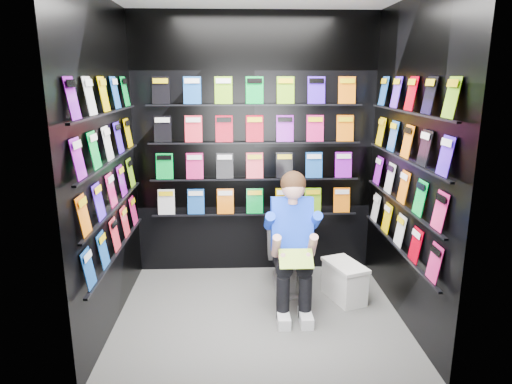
{
  "coord_description": "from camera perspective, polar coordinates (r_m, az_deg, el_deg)",
  "views": [
    {
      "loc": [
        -0.18,
        -3.53,
        1.99
      ],
      "look_at": [
        -0.02,
        0.15,
        1.05
      ],
      "focal_mm": 32.0,
      "sensor_mm": 36.0,
      "label": 1
    }
  ],
  "objects": [
    {
      "name": "comics_back",
      "position": [
        4.56,
        -0.17,
        5.61
      ],
      "size": [
        2.1,
        0.06,
        1.37
      ],
      "primitive_type": null,
      "color": "#D21F6C",
      "rests_on": "wall_back"
    },
    {
      "name": "wall_right",
      "position": [
        3.85,
        18.6,
        3.2
      ],
      "size": [
        0.04,
        2.0,
        2.6
      ],
      "primitive_type": "cube",
      "color": "black",
      "rests_on": "floor"
    },
    {
      "name": "wall_front",
      "position": [
        2.63,
        1.51,
        -0.94
      ],
      "size": [
        2.4,
        0.04,
        2.6
      ],
      "primitive_type": "cube",
      "color": "black",
      "rests_on": "floor"
    },
    {
      "name": "held_comic",
      "position": [
        3.68,
        5.04,
        -8.32
      ],
      "size": [
        0.27,
        0.16,
        0.11
      ],
      "primitive_type": "cube",
      "rotation": [
        -0.96,
        0.0,
        -0.01
      ],
      "color": "green",
      "rests_on": "reader"
    },
    {
      "name": "longbox",
      "position": [
        4.32,
        10.97,
        -11.08
      ],
      "size": [
        0.36,
        0.48,
        0.32
      ],
      "primitive_type": "cube",
      "rotation": [
        0.0,
        0.0,
        0.34
      ],
      "color": "white",
      "rests_on": "floor"
    },
    {
      "name": "longbox_lid",
      "position": [
        4.25,
        11.08,
        -8.96
      ],
      "size": [
        0.39,
        0.5,
        0.03
      ],
      "primitive_type": "cube",
      "rotation": [
        0.0,
        0.0,
        0.34
      ],
      "color": "white",
      "rests_on": "longbox"
    },
    {
      "name": "comics_right",
      "position": [
        3.84,
        18.18,
        3.28
      ],
      "size": [
        0.06,
        1.7,
        1.37
      ],
      "primitive_type": null,
      "color": "#D21F6C",
      "rests_on": "wall_right"
    },
    {
      "name": "reader",
      "position": [
        3.95,
        4.44,
        -4.17
      ],
      "size": [
        0.49,
        0.71,
        1.3
      ],
      "primitive_type": null,
      "rotation": [
        0.0,
        0.0,
        -0.01
      ],
      "color": "#0A34EA",
      "rests_on": "toilet"
    },
    {
      "name": "toilet",
      "position": [
        4.43,
        3.77,
        -7.25
      ],
      "size": [
        0.43,
        0.75,
        0.73
      ],
      "primitive_type": "imported",
      "rotation": [
        0.0,
        0.0,
        3.13
      ],
      "color": "white",
      "rests_on": "floor"
    },
    {
      "name": "floor",
      "position": [
        4.06,
        0.4,
        -15.12
      ],
      "size": [
        2.4,
        2.4,
        0.0
      ],
      "primitive_type": "plane",
      "color": "#5B5B59",
      "rests_on": "ground"
    },
    {
      "name": "wall_back",
      "position": [
        4.59,
        -0.18,
        5.61
      ],
      "size": [
        2.4,
        0.04,
        2.6
      ],
      "primitive_type": "cube",
      "color": "black",
      "rests_on": "floor"
    },
    {
      "name": "comics_left",
      "position": [
        3.73,
        -17.84,
        3.0
      ],
      "size": [
        0.06,
        1.7,
        1.37
      ],
      "primitive_type": null,
      "color": "#D21F6C",
      "rests_on": "wall_left"
    },
    {
      "name": "wall_left",
      "position": [
        3.74,
        -18.28,
        2.91
      ],
      "size": [
        0.04,
        2.0,
        2.6
      ],
      "primitive_type": "cube",
      "color": "black",
      "rests_on": "floor"
    }
  ]
}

